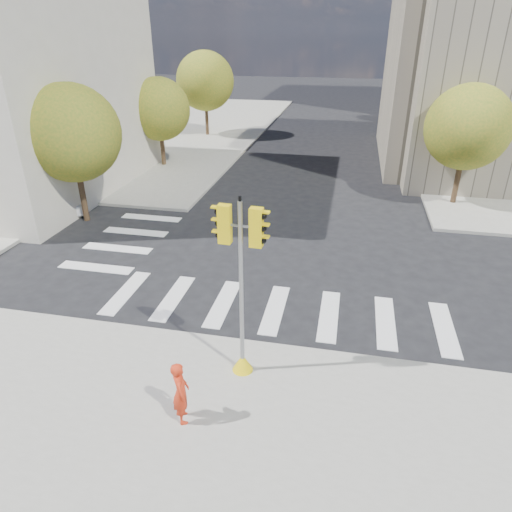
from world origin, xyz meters
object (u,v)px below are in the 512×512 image
at_px(planter_wall, 22,214).
at_px(traffic_signal, 242,304).
at_px(lamp_near, 465,105).
at_px(photographer, 181,392).
at_px(lamp_far, 432,80).

bearing_deg(planter_wall, traffic_signal, -55.78).
bearing_deg(lamp_near, traffic_signal, -113.55).
xyz_separation_m(lamp_near, photographer, (-9.40, -21.30, -3.61)).
bearing_deg(lamp_far, traffic_signal, -104.19).
relative_size(lamp_near, traffic_signal, 1.64).
distance_m(lamp_near, traffic_signal, 21.21).
height_order(lamp_near, photographer, lamp_near).
xyz_separation_m(lamp_far, photographer, (-9.40, -35.30, -3.61)).
bearing_deg(photographer, planter_wall, 22.74).
relative_size(lamp_near, lamp_far, 1.00).
height_order(lamp_far, planter_wall, lamp_far).
bearing_deg(lamp_near, planter_wall, -153.28).
height_order(lamp_far, photographer, lamp_far).
distance_m(lamp_far, traffic_signal, 34.45).
distance_m(traffic_signal, planter_wall, 15.67).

